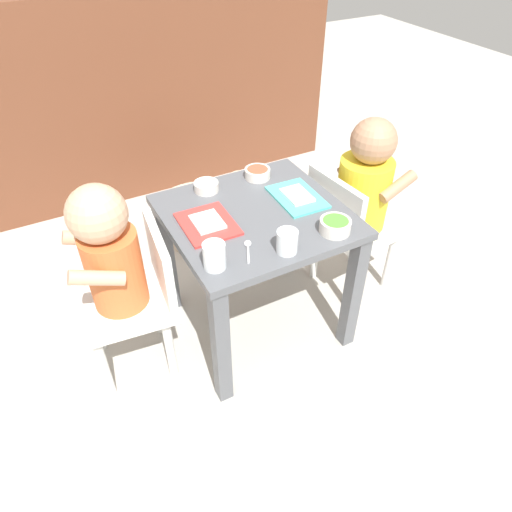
{
  "coord_description": "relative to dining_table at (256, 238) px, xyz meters",
  "views": [
    {
      "loc": [
        -0.55,
        -1.03,
        1.27
      ],
      "look_at": [
        0.0,
        0.0,
        0.31
      ],
      "focal_mm": 32.85,
      "sensor_mm": 36.0,
      "label": 1
    }
  ],
  "objects": [
    {
      "name": "water_cup_right",
      "position": [
        -0.21,
        -0.17,
        0.13
      ],
      "size": [
        0.06,
        0.06,
        0.07
      ],
      "color": "white",
      "rests_on": "dining_table"
    },
    {
      "name": "food_tray_right",
      "position": [
        0.15,
        0.01,
        0.1
      ],
      "size": [
        0.14,
        0.2,
        0.02
      ],
      "color": "#4CC6BC",
      "rests_on": "dining_table"
    },
    {
      "name": "water_cup_left",
      "position": [
        -0.01,
        -0.2,
        0.12
      ],
      "size": [
        0.06,
        0.06,
        0.07
      ],
      "color": "white",
      "rests_on": "dining_table"
    },
    {
      "name": "dog",
      "position": [
        0.04,
        0.56,
        -0.19
      ],
      "size": [
        0.46,
        0.24,
        0.3
      ],
      "color": "beige",
      "rests_on": "ground"
    },
    {
      "name": "dining_table",
      "position": [
        0.0,
        0.0,
        0.0
      ],
      "size": [
        0.53,
        0.51,
        0.48
      ],
      "color": "#515459",
      "rests_on": "ground"
    },
    {
      "name": "seated_child_right",
      "position": [
        0.43,
        0.02,
        0.04
      ],
      "size": [
        0.3,
        0.3,
        0.68
      ],
      "color": "silver",
      "rests_on": "ground"
    },
    {
      "name": "food_tray_left",
      "position": [
        -0.15,
        0.01,
        0.1
      ],
      "size": [
        0.15,
        0.19,
        0.02
      ],
      "color": "red",
      "rests_on": "dining_table"
    },
    {
      "name": "cereal_bowl_right_side",
      "position": [
        0.15,
        -0.19,
        0.12
      ],
      "size": [
        0.09,
        0.09,
        0.04
      ],
      "color": "silver",
      "rests_on": "dining_table"
    },
    {
      "name": "veggie_bowl_far",
      "position": [
        -0.08,
        0.19,
        0.11
      ],
      "size": [
        0.08,
        0.08,
        0.03
      ],
      "color": "silver",
      "rests_on": "dining_table"
    },
    {
      "name": "cereal_bowl_left_side",
      "position": [
        0.1,
        0.18,
        0.11
      ],
      "size": [
        0.09,
        0.09,
        0.03
      ],
      "color": "silver",
      "rests_on": "dining_table"
    },
    {
      "name": "seated_child_left",
      "position": [
        -0.42,
        0.03,
        0.05
      ],
      "size": [
        0.31,
        0.31,
        0.68
      ],
      "color": "silver",
      "rests_on": "ground"
    },
    {
      "name": "ground_plane",
      "position": [
        0.0,
        0.0,
        -0.38
      ],
      "size": [
        7.0,
        7.0,
        0.0
      ],
      "primitive_type": "plane",
      "color": "#B2ADA3"
    },
    {
      "name": "spoon_by_left_tray",
      "position": [
        -0.1,
        -0.15,
        0.1
      ],
      "size": [
        0.06,
        0.09,
        0.01
      ],
      "color": "silver",
      "rests_on": "dining_table"
    },
    {
      "name": "kitchen_cabinet_back",
      "position": [
        0.0,
        1.22,
        0.07
      ],
      "size": [
        1.89,
        0.37,
        0.91
      ],
      "primitive_type": "cube",
      "color": "brown",
      "rests_on": "ground"
    }
  ]
}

